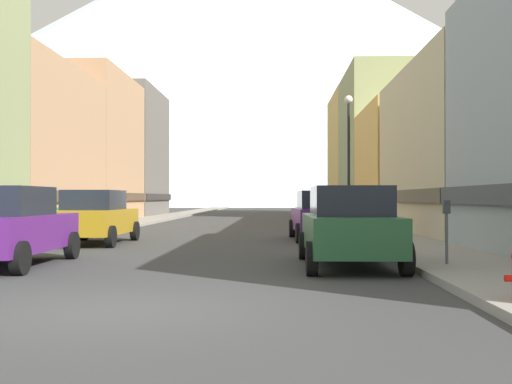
# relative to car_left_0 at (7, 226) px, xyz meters

# --- Properties ---
(ground_plane) EXTENTS (400.00, 400.00, 0.00)m
(ground_plane) POSITION_rel_car_left_0_xyz_m (3.80, -5.28, -0.90)
(ground_plane) COLOR #3A3A3A
(sidewalk_left) EXTENTS (2.50, 100.00, 0.15)m
(sidewalk_left) POSITION_rel_car_left_0_xyz_m (-2.45, 29.72, -0.82)
(sidewalk_left) COLOR gray
(sidewalk_left) RESTS_ON ground
(sidewalk_right) EXTENTS (2.50, 100.00, 0.15)m
(sidewalk_right) POSITION_rel_car_left_0_xyz_m (10.05, 29.72, -0.82)
(sidewalk_right) COLOR gray
(sidewalk_right) RESTS_ON ground
(storefront_left_2) EXTENTS (7.02, 10.91, 7.93)m
(storefront_left_2) POSITION_rel_car_left_0_xyz_m (-7.06, 16.02, 2.92)
(storefront_left_2) COLOR tan
(storefront_left_2) RESTS_ON ground
(storefront_left_3) EXTENTS (9.97, 10.15, 9.55)m
(storefront_left_3) POSITION_rel_car_left_0_xyz_m (-8.54, 26.61, 3.71)
(storefront_left_3) COLOR tan
(storefront_left_3) RESTS_ON ground
(storefront_left_4) EXTENTS (8.26, 10.32, 10.37)m
(storefront_left_4) POSITION_rel_car_left_0_xyz_m (-7.68, 37.15, 4.11)
(storefront_left_4) COLOR #66605B
(storefront_left_4) RESTS_ON ground
(storefront_right_1) EXTENTS (7.96, 12.39, 6.96)m
(storefront_right_1) POSITION_rel_car_left_0_xyz_m (15.13, 12.35, 2.45)
(storefront_right_1) COLOR beige
(storefront_right_1) RESTS_ON ground
(storefront_right_2) EXTENTS (7.37, 9.85, 6.97)m
(storefront_right_2) POSITION_rel_car_left_0_xyz_m (14.83, 24.06, 2.46)
(storefront_right_2) COLOR #D8B259
(storefront_right_2) RESTS_ON ground
(storefront_right_3) EXTENTS (7.77, 10.65, 11.22)m
(storefront_right_3) POSITION_rel_car_left_0_xyz_m (15.04, 34.34, 4.53)
(storefront_right_3) COLOR #8C9966
(storefront_right_3) RESTS_ON ground
(storefront_right_4) EXTENTS (6.65, 11.75, 11.30)m
(storefront_right_4) POSITION_rel_car_left_0_xyz_m (14.48, 45.75, 4.57)
(storefront_right_4) COLOR #D8B259
(storefront_right_4) RESTS_ON ground
(car_left_0) EXTENTS (2.13, 4.43, 1.78)m
(car_left_0) POSITION_rel_car_left_0_xyz_m (0.00, 0.00, 0.00)
(car_left_0) COLOR #591E72
(car_left_0) RESTS_ON ground
(car_left_1) EXTENTS (2.08, 4.41, 1.78)m
(car_left_1) POSITION_rel_car_left_0_xyz_m (-0.00, 6.82, 0.00)
(car_left_1) COLOR #B28419
(car_left_1) RESTS_ON ground
(car_right_0) EXTENTS (2.08, 4.41, 1.78)m
(car_right_0) POSITION_rel_car_left_0_xyz_m (7.60, 0.12, 0.00)
(car_right_0) COLOR #265933
(car_right_0) RESTS_ON ground
(car_right_1) EXTENTS (2.24, 4.48, 1.78)m
(car_right_1) POSITION_rel_car_left_0_xyz_m (7.60, 8.89, 0.00)
(car_right_1) COLOR #591E72
(car_right_1) RESTS_ON ground
(parking_meter_near) EXTENTS (0.14, 0.10, 1.33)m
(parking_meter_near) POSITION_rel_car_left_0_xyz_m (9.55, -0.56, 0.11)
(parking_meter_near) COLOR #595960
(parking_meter_near) RESTS_ON sidewalk_right
(potted_plant_0) EXTENTS (0.62, 0.62, 1.00)m
(potted_plant_0) POSITION_rel_car_left_0_xyz_m (-3.20, 12.57, -0.17)
(potted_plant_0) COLOR brown
(potted_plant_0) RESTS_ON sidewalk_left
(pedestrian_0) EXTENTS (0.36, 0.36, 1.61)m
(pedestrian_0) POSITION_rel_car_left_0_xyz_m (-2.45, 9.18, -0.01)
(pedestrian_0) COLOR maroon
(pedestrian_0) RESTS_ON sidewalk_left
(streetlamp_right) EXTENTS (0.36, 0.36, 5.86)m
(streetlamp_right) POSITION_rel_car_left_0_xyz_m (9.15, 13.65, 3.09)
(streetlamp_right) COLOR black
(streetlamp_right) RESTS_ON sidewalk_right
(mountain_backdrop) EXTENTS (347.39, 347.39, 121.43)m
(mountain_backdrop) POSITION_rel_car_left_0_xyz_m (-7.80, 254.72, 59.82)
(mountain_backdrop) COLOR silver
(mountain_backdrop) RESTS_ON ground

